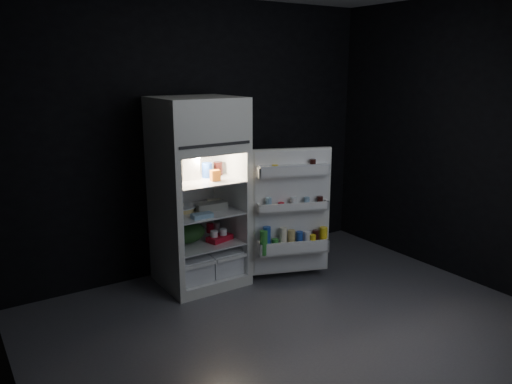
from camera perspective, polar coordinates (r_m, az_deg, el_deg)
floor at (r=4.13m, az=5.10°, el=-15.57°), size 4.00×3.40×0.00m
wall_back at (r=5.07m, az=-6.59°, el=6.20°), size 4.00×0.00×2.70m
wall_left at (r=2.89m, az=-27.19°, el=-1.30°), size 0.00×3.40×2.70m
wall_right at (r=5.13m, az=23.34°, el=5.24°), size 0.00×3.40×2.70m
refrigerator at (r=4.72m, az=-6.72°, el=0.72°), size 0.76×0.71×1.78m
fridge_door at (r=4.74m, az=4.10°, el=-2.61°), size 0.74×0.43×1.22m
milk_jug at (r=4.66m, az=-7.61°, el=2.92°), size 0.19×0.19×0.24m
mayo_jar at (r=4.72m, az=-5.61°, el=2.50°), size 0.11×0.11×0.14m
jam_jar at (r=4.81m, az=-4.37°, el=2.70°), size 0.10×0.10×0.13m
amber_bottle at (r=4.59m, az=-9.96°, el=2.54°), size 0.10×0.10×0.22m
small_carton at (r=4.57m, az=-4.68°, el=1.89°), size 0.09×0.07×0.10m
egg_carton at (r=4.73m, az=-5.11°, el=-1.65°), size 0.30×0.13×0.07m
pie at (r=4.74m, az=-8.67°, el=-1.90°), size 0.35×0.35×0.04m
flat_package at (r=4.50m, az=-6.18°, el=-2.69°), size 0.19×0.10×0.04m
wrapped_pkg at (r=4.91m, az=-4.81°, el=-1.17°), size 0.16×0.15×0.05m
produce_bag at (r=4.76m, az=-8.06°, el=-4.61°), size 0.43×0.38×0.20m
yogurt_tray at (r=4.80m, az=-4.18°, el=-5.27°), size 0.27×0.19×0.05m
small_can_red at (r=5.03m, az=-5.27°, el=-4.12°), size 0.09×0.09×0.09m
small_can_silver at (r=5.06m, az=-4.50°, el=-4.00°), size 0.08×0.08×0.09m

